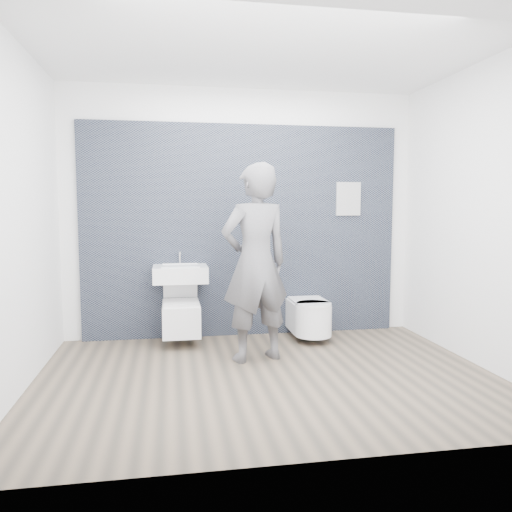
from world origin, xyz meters
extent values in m
plane|color=brown|center=(0.00, 0.00, 0.00)|extent=(4.00, 4.00, 0.00)
plane|color=white|center=(0.00, 1.50, 1.40)|extent=(4.00, 0.00, 4.00)
plane|color=white|center=(0.00, -1.50, 1.40)|extent=(4.00, 0.00, 4.00)
plane|color=white|center=(-2.00, 0.00, 1.40)|extent=(0.00, 3.00, 3.00)
plane|color=white|center=(2.00, 0.00, 1.40)|extent=(0.00, 3.00, 3.00)
plane|color=white|center=(0.00, 0.00, 2.80)|extent=(4.00, 4.00, 0.00)
cube|color=black|center=(0.00, 1.47, 0.00)|extent=(3.60, 0.06, 2.40)
cube|color=white|center=(-0.72, 1.22, 0.76)|extent=(0.58, 0.43, 0.17)
cube|color=silver|center=(-0.72, 1.20, 0.84)|extent=(0.41, 0.29, 0.03)
cylinder|color=silver|center=(-0.72, 1.38, 0.92)|extent=(0.02, 0.02, 0.14)
cylinder|color=silver|center=(-0.72, 1.33, 0.98)|extent=(0.02, 0.10, 0.02)
cylinder|color=silver|center=(-0.72, 1.42, 0.61)|extent=(0.04, 0.04, 0.12)
cube|color=white|center=(-0.72, 1.15, 0.28)|extent=(0.39, 0.57, 0.33)
cylinder|color=silver|center=(-0.72, 1.11, 0.44)|extent=(0.28, 0.28, 0.03)
cube|color=white|center=(-0.72, 1.11, 0.46)|extent=(0.37, 0.46, 0.02)
cube|color=white|center=(-0.72, 1.32, 0.67)|extent=(0.37, 0.16, 0.40)
cube|color=silver|center=(-0.72, 1.41, 0.16)|extent=(0.10, 0.06, 0.08)
cube|color=white|center=(0.70, 1.21, 0.25)|extent=(0.40, 0.47, 0.33)
cylinder|color=white|center=(0.70, 0.97, 0.25)|extent=(0.40, 0.40, 0.33)
cube|color=white|center=(0.70, 1.17, 0.43)|extent=(0.38, 0.45, 0.03)
cylinder|color=white|center=(0.70, 0.95, 0.43)|extent=(0.38, 0.38, 0.03)
cube|color=silver|center=(0.70, 1.41, 0.12)|extent=(0.11, 0.06, 0.08)
cube|color=silver|center=(1.24, 1.43, 0.00)|extent=(0.29, 0.03, 0.39)
imported|color=#5C5B60|center=(-0.03, 0.49, 0.94)|extent=(0.79, 0.62, 1.89)
camera|label=1|loc=(-0.82, -4.17, 1.48)|focal=35.00mm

